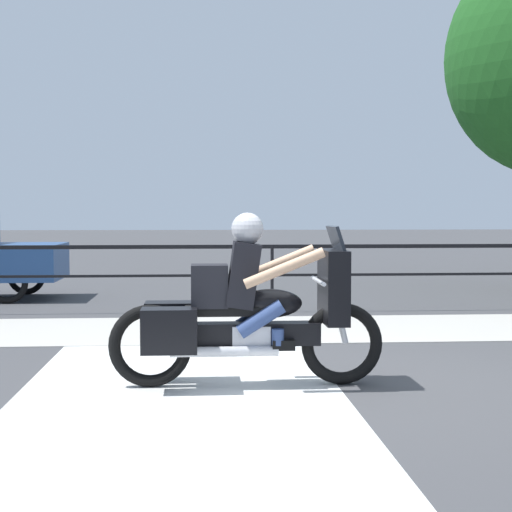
# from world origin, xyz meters

# --- Properties ---
(ground_plane) EXTENTS (120.00, 120.00, 0.00)m
(ground_plane) POSITION_xyz_m (0.00, 0.00, 0.00)
(ground_plane) COLOR #424244
(sidewalk_band) EXTENTS (44.00, 2.40, 0.01)m
(sidewalk_band) POSITION_xyz_m (0.00, 3.40, 0.01)
(sidewalk_band) COLOR #B7B2A8
(sidewalk_band) RESTS_ON ground
(crosswalk_band) EXTENTS (2.81, 6.00, 0.01)m
(crosswalk_band) POSITION_xyz_m (-1.29, -0.20, 0.00)
(crosswalk_band) COLOR silver
(crosswalk_band) RESTS_ON ground
(fence_railing) EXTENTS (36.00, 0.05, 1.06)m
(fence_railing) POSITION_xyz_m (0.00, 5.15, 0.83)
(fence_railing) COLOR black
(fence_railing) RESTS_ON ground
(motorcycle) EXTENTS (2.47, 0.76, 1.56)m
(motorcycle) POSITION_xyz_m (-0.70, 0.03, 0.69)
(motorcycle) COLOR black
(motorcycle) RESTS_ON ground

